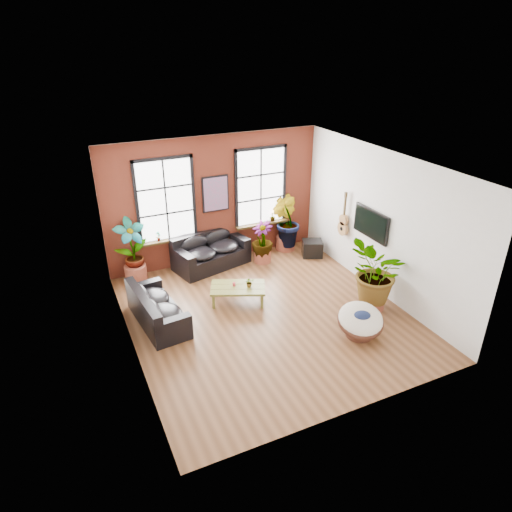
{
  "coord_description": "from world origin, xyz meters",
  "views": [
    {
      "loc": [
        -3.91,
        -7.86,
        5.86
      ],
      "look_at": [
        0.0,
        0.6,
        1.25
      ],
      "focal_mm": 32.0,
      "sensor_mm": 36.0,
      "label": 1
    }
  ],
  "objects_px": {
    "sofa_back": "(210,251)",
    "papasan_chair": "(360,321)",
    "coffee_table": "(238,288)",
    "sofa_left": "(156,309)"
  },
  "relations": [
    {
      "from": "sofa_back",
      "to": "papasan_chair",
      "type": "xyz_separation_m",
      "value": [
        1.77,
        -4.43,
        -0.04
      ]
    },
    {
      "from": "sofa_back",
      "to": "papasan_chair",
      "type": "height_order",
      "value": "sofa_back"
    },
    {
      "from": "sofa_back",
      "to": "coffee_table",
      "type": "relative_size",
      "value": 1.5
    },
    {
      "from": "sofa_back",
      "to": "sofa_left",
      "type": "distance_m",
      "value": 2.95
    },
    {
      "from": "papasan_chair",
      "to": "sofa_back",
      "type": "bearing_deg",
      "value": 131.64
    },
    {
      "from": "sofa_left",
      "to": "papasan_chair",
      "type": "height_order",
      "value": "sofa_left"
    },
    {
      "from": "sofa_left",
      "to": "papasan_chair",
      "type": "relative_size",
      "value": 1.63
    },
    {
      "from": "sofa_left",
      "to": "coffee_table",
      "type": "bearing_deg",
      "value": -94.61
    },
    {
      "from": "sofa_left",
      "to": "coffee_table",
      "type": "distance_m",
      "value": 1.99
    },
    {
      "from": "papasan_chair",
      "to": "sofa_left",
      "type": "bearing_deg",
      "value": 168.76
    }
  ]
}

